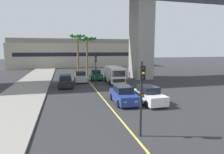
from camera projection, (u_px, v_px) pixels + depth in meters
sidewalk_left at (11, 109)px, 15.77m from camera, size 4.80×80.00×0.15m
lane_stripe_center at (93, 87)px, 25.41m from camera, size 0.14×56.00×0.01m
pier_building_backdrop at (76, 53)px, 55.22m from camera, size 35.11×8.04×7.73m
car_queue_front at (65, 81)px, 25.24m from camera, size 1.87×4.12×1.56m
car_queue_second at (96, 75)px, 31.82m from camera, size 1.93×4.15×1.56m
car_queue_third at (123, 95)px, 17.68m from camera, size 1.86×4.11×1.56m
car_queue_fourth at (81, 77)px, 29.48m from camera, size 1.93×4.15×1.56m
car_queue_fifth at (149, 95)px, 17.59m from camera, size 1.96×4.16×1.56m
delivery_van at (114, 74)px, 28.27m from camera, size 2.24×5.29×2.36m
traffic_light_median_near at (142, 89)px, 10.48m from camera, size 0.24×0.37×4.20m
traffic_light_median_far at (96, 66)px, 25.92m from camera, size 0.24×0.37×4.20m
palm_tree_near_median at (87, 43)px, 34.94m from camera, size 3.45×3.47×7.17m
palm_tree_mid_median at (78, 42)px, 40.97m from camera, size 3.27×3.41×8.06m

